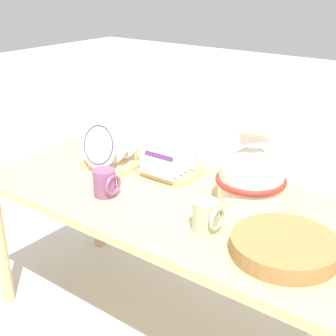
{
  "coord_description": "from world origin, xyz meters",
  "views": [
    {
      "loc": [
        0.96,
        -1.28,
        1.43
      ],
      "look_at": [
        0.0,
        0.0,
        0.75
      ],
      "focal_mm": 50.0,
      "sensor_mm": 36.0,
      "label": 1
    }
  ],
  "objects_px": {
    "dish_rack_square_plates": "(170,161)",
    "mug_sage_glaze": "(207,216)",
    "dish_rack_round_plates": "(110,152)",
    "mug_plum_glaze": "(105,183)",
    "wicker_charger_stack": "(284,246)",
    "ceramic_vase": "(251,172)"
  },
  "relations": [
    {
      "from": "ceramic_vase",
      "to": "dish_rack_round_plates",
      "type": "xyz_separation_m",
      "value": [
        -0.64,
        -0.06,
        -0.05
      ]
    },
    {
      "from": "mug_sage_glaze",
      "to": "dish_rack_round_plates",
      "type": "bearing_deg",
      "value": 162.39
    },
    {
      "from": "dish_rack_square_plates",
      "to": "mug_plum_glaze",
      "type": "relative_size",
      "value": 2.19
    },
    {
      "from": "dish_rack_round_plates",
      "to": "dish_rack_square_plates",
      "type": "distance_m",
      "value": 0.27
    },
    {
      "from": "ceramic_vase",
      "to": "dish_rack_square_plates",
      "type": "bearing_deg",
      "value": 174.68
    },
    {
      "from": "ceramic_vase",
      "to": "wicker_charger_stack",
      "type": "xyz_separation_m",
      "value": [
        0.24,
        -0.23,
        -0.1
      ]
    },
    {
      "from": "dish_rack_round_plates",
      "to": "wicker_charger_stack",
      "type": "bearing_deg",
      "value": -11.32
    },
    {
      "from": "dish_rack_square_plates",
      "to": "wicker_charger_stack",
      "type": "xyz_separation_m",
      "value": [
        0.63,
        -0.27,
        -0.04
      ]
    },
    {
      "from": "dish_rack_square_plates",
      "to": "mug_sage_glaze",
      "type": "distance_m",
      "value": 0.47
    },
    {
      "from": "dish_rack_round_plates",
      "to": "mug_plum_glaze",
      "type": "distance_m",
      "value": 0.27
    },
    {
      "from": "wicker_charger_stack",
      "to": "mug_plum_glaze",
      "type": "bearing_deg",
      "value": -177.34
    },
    {
      "from": "wicker_charger_stack",
      "to": "mug_plum_glaze",
      "type": "height_order",
      "value": "mug_plum_glaze"
    },
    {
      "from": "dish_rack_square_plates",
      "to": "wicker_charger_stack",
      "type": "distance_m",
      "value": 0.68
    },
    {
      "from": "wicker_charger_stack",
      "to": "dish_rack_square_plates",
      "type": "bearing_deg",
      "value": 156.69
    },
    {
      "from": "wicker_charger_stack",
      "to": "mug_sage_glaze",
      "type": "height_order",
      "value": "mug_sage_glaze"
    },
    {
      "from": "dish_rack_round_plates",
      "to": "dish_rack_square_plates",
      "type": "xyz_separation_m",
      "value": [
        0.25,
        0.09,
        -0.01
      ]
    },
    {
      "from": "dish_rack_round_plates",
      "to": "mug_sage_glaze",
      "type": "xyz_separation_m",
      "value": [
        0.62,
        -0.2,
        -0.02
      ]
    },
    {
      "from": "dish_rack_round_plates",
      "to": "mug_sage_glaze",
      "type": "bearing_deg",
      "value": -17.61
    },
    {
      "from": "ceramic_vase",
      "to": "dish_rack_round_plates",
      "type": "height_order",
      "value": "ceramic_vase"
    },
    {
      "from": "ceramic_vase",
      "to": "wicker_charger_stack",
      "type": "relative_size",
      "value": 0.94
    },
    {
      "from": "mug_sage_glaze",
      "to": "mug_plum_glaze",
      "type": "relative_size",
      "value": 1.0
    },
    {
      "from": "ceramic_vase",
      "to": "wicker_charger_stack",
      "type": "height_order",
      "value": "ceramic_vase"
    }
  ]
}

